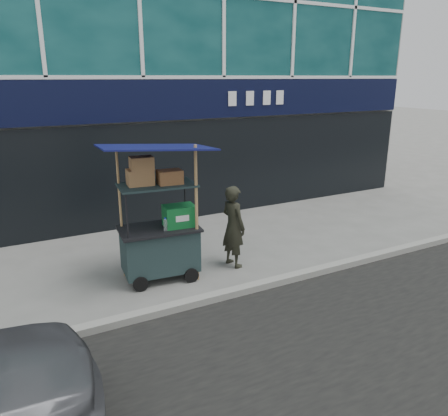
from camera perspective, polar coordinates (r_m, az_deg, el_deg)
ground at (r=7.38m, az=0.30°, el=-10.77°), size 80.00×80.00×0.00m
curb at (r=7.19m, az=1.07°, el=-10.99°), size 80.00×0.18×0.12m
vendor_cart at (r=7.58m, az=-8.33°, el=-3.16°), size 1.89×1.43×2.42m
vendor_man at (r=8.03m, az=1.22°, el=-2.41°), size 0.47×0.62×1.54m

